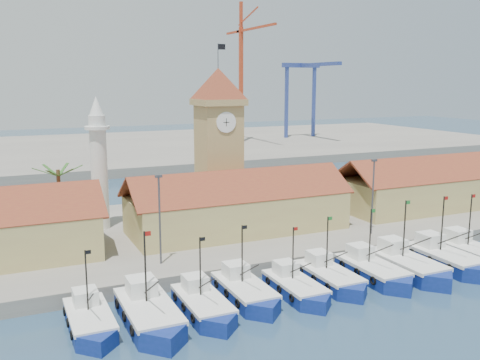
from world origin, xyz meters
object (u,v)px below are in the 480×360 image
boat_5 (331,279)px  minaret (99,163)px  boat_0 (90,322)px  clock_tower (219,141)px

boat_5 → minaret: (-17.38, 24.89, 9.00)m
boat_0 → boat_5: boat_5 is taller
boat_0 → clock_tower: size_ratio=0.39×
clock_tower → minaret: (-15.00, 2.00, -2.23)m
clock_tower → minaret: 15.30m
boat_0 → boat_5: 22.76m
boat_0 → minaret: 27.12m
boat_5 → minaret: bearing=124.9°
minaret → clock_tower: bearing=-7.6°
boat_5 → clock_tower: 25.60m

